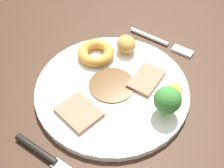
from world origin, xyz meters
TOP-DOWN VIEW (x-y plane):
  - dining_table at (0.00, 0.00)cm, footprint 120.00×84.00cm
  - dinner_plate at (-3.45, -1.68)cm, footprint 29.17×29.17cm
  - gravy_pool at (-3.94, -1.97)cm, footprint 8.86×8.86cm
  - meat_slice_main at (4.58, -3.80)cm, footprint 7.69×8.45cm
  - meat_slice_under at (-8.21, 3.22)cm, footprint 7.64×5.21cm
  - yorkshire_pudding at (-9.17, -8.65)cm, footprint 7.57×7.57cm
  - roast_potato_left at (-13.83, -4.09)cm, footprint 5.94×5.83cm
  - carrot_coin_front at (-8.79, 9.00)cm, footprint 2.55×2.55cm
  - broccoli_floret at (-3.08, 9.23)cm, footprint 4.81×4.81cm
  - fork at (-21.17, 1.33)cm, footprint 2.76×15.32cm
  - knife at (13.87, -3.14)cm, footprint 3.15×18.55cm

SIDE VIEW (x-z plane):
  - dining_table at x=0.00cm, z-range 0.00..3.60cm
  - fork at x=-21.17cm, z-range 3.54..4.44cm
  - knife at x=13.87cm, z-range 3.45..4.65cm
  - dinner_plate at x=-3.45cm, z-range 3.60..5.00cm
  - gravy_pool at x=-3.94cm, z-range 5.00..5.30cm
  - carrot_coin_front at x=-8.79cm, z-range 5.00..5.58cm
  - meat_slice_main at x=4.58cm, z-range 5.00..5.80cm
  - meat_slice_under at x=-8.21cm, z-range 5.00..5.80cm
  - yorkshire_pudding at x=-9.17cm, z-range 5.00..7.15cm
  - roast_potato_left at x=-13.83cm, z-range 5.00..8.53cm
  - broccoli_floret at x=-3.08cm, z-range 5.45..11.33cm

